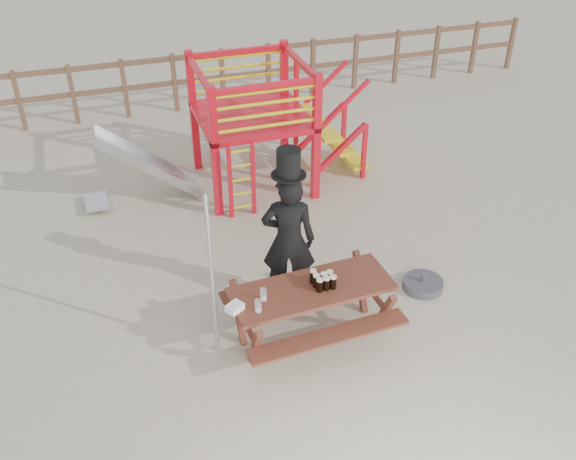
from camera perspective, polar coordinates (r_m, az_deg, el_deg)
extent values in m
plane|color=#B5A58D|center=(8.10, 2.68, -7.96)|extent=(60.00, 60.00, 0.00)
cube|color=brown|center=(13.50, -8.11, 15.06)|extent=(15.00, 0.06, 0.10)
cube|color=brown|center=(13.66, -7.93, 13.07)|extent=(15.00, 0.06, 0.10)
cube|color=brown|center=(13.53, -22.81, 10.52)|extent=(0.09, 0.09, 1.20)
cube|color=brown|center=(13.48, -18.57, 11.33)|extent=(0.09, 0.09, 1.20)
cube|color=brown|center=(13.50, -14.30, 12.08)|extent=(0.09, 0.09, 1.20)
cube|color=brown|center=(13.59, -10.04, 12.76)|extent=(0.09, 0.09, 1.20)
cube|color=brown|center=(13.76, -5.84, 13.36)|extent=(0.09, 0.09, 1.20)
cube|color=brown|center=(13.99, -1.75, 13.87)|extent=(0.09, 0.09, 1.20)
cube|color=brown|center=(14.29, 2.21, 14.31)|extent=(0.09, 0.09, 1.20)
cube|color=brown|center=(14.65, 6.01, 14.66)|extent=(0.09, 0.09, 1.20)
cube|color=brown|center=(15.08, 9.61, 14.93)|extent=(0.09, 0.09, 1.20)
cube|color=brown|center=(15.55, 13.02, 15.14)|extent=(0.09, 0.09, 1.20)
cube|color=brown|center=(16.07, 16.22, 15.29)|extent=(0.09, 0.09, 1.20)
cube|color=brown|center=(16.64, 19.21, 15.39)|extent=(0.09, 0.09, 1.20)
cube|color=red|center=(9.60, -6.50, 6.75)|extent=(0.12, 0.12, 2.10)
cube|color=red|center=(10.00, 2.54, 8.11)|extent=(0.12, 0.12, 2.10)
cube|color=red|center=(11.02, -8.40, 10.33)|extent=(0.12, 0.12, 2.10)
cube|color=red|center=(11.38, -0.34, 11.46)|extent=(0.12, 0.12, 2.10)
cube|color=red|center=(10.40, -3.21, 10.07)|extent=(1.72, 1.72, 0.08)
cube|color=red|center=(9.38, -2.01, 12.67)|extent=(1.60, 0.08, 0.08)
cube|color=red|center=(10.84, -4.54, 15.56)|extent=(1.60, 0.08, 0.08)
cube|color=red|center=(9.94, -7.93, 13.62)|extent=(0.08, 1.60, 0.08)
cube|color=red|center=(10.33, 1.07, 14.71)|extent=(0.08, 1.60, 0.08)
cylinder|color=yellow|center=(9.63, -1.93, 9.23)|extent=(1.50, 0.05, 0.05)
cylinder|color=yellow|center=(11.05, -4.39, 12.51)|extent=(1.50, 0.05, 0.05)
cylinder|color=yellow|center=(9.55, -1.95, 10.21)|extent=(1.50, 0.05, 0.05)
cylinder|color=yellow|center=(10.98, -4.43, 13.38)|extent=(1.50, 0.05, 0.05)
cylinder|color=yellow|center=(9.48, -1.98, 11.20)|extent=(1.50, 0.05, 0.05)
cylinder|color=yellow|center=(10.92, -4.48, 14.26)|extent=(1.50, 0.05, 0.05)
cylinder|color=yellow|center=(9.41, -2.00, 12.21)|extent=(1.50, 0.05, 0.05)
cylinder|color=yellow|center=(10.86, -4.52, 15.16)|extent=(1.50, 0.05, 0.05)
cube|color=red|center=(9.71, -5.16, 4.17)|extent=(0.06, 0.06, 1.20)
cube|color=red|center=(9.79, -3.11, 4.51)|extent=(0.06, 0.06, 1.20)
cylinder|color=yellow|center=(9.98, -4.03, 2.09)|extent=(0.36, 0.04, 0.04)
cylinder|color=yellow|center=(9.85, -4.08, 3.28)|extent=(0.36, 0.04, 0.04)
cylinder|color=yellow|center=(9.73, -4.14, 4.49)|extent=(0.36, 0.04, 0.04)
cylinder|color=yellow|center=(9.62, -4.19, 5.74)|extent=(0.36, 0.04, 0.04)
cylinder|color=yellow|center=(9.51, -4.25, 7.01)|extent=(0.36, 0.04, 0.04)
cube|color=yellow|center=(10.71, 1.78, 10.14)|extent=(0.30, 0.90, 0.06)
cube|color=yellow|center=(10.93, 3.15, 8.88)|extent=(0.30, 0.90, 0.06)
cube|color=yellow|center=(11.16, 4.46, 7.67)|extent=(0.30, 0.90, 0.06)
cube|color=yellow|center=(11.39, 5.70, 6.50)|extent=(0.30, 0.90, 0.06)
cube|color=red|center=(10.68, 4.60, 7.11)|extent=(0.95, 0.08, 0.86)
cube|color=red|center=(11.43, 2.87, 9.06)|extent=(0.95, 0.08, 0.86)
cube|color=silver|center=(10.39, -12.21, 5.73)|extent=(1.53, 0.55, 1.21)
cube|color=silver|center=(10.13, -12.02, 5.25)|extent=(1.58, 0.04, 1.28)
cube|color=silver|center=(10.61, -12.44, 6.57)|extent=(1.58, 0.04, 1.28)
cube|color=silver|center=(10.61, -16.66, 2.41)|extent=(0.35, 0.55, 0.05)
cube|color=maroon|center=(7.43, 2.12, -5.25)|extent=(1.93, 0.80, 0.05)
cube|color=maroon|center=(7.27, 3.70, -9.41)|extent=(1.91, 0.36, 0.04)
cube|color=maroon|center=(7.98, 0.62, -4.63)|extent=(1.91, 0.36, 0.04)
cube|color=maroon|center=(7.47, -3.70, -8.86)|extent=(0.13, 1.14, 0.68)
cube|color=maroon|center=(7.95, 7.44, -5.94)|extent=(0.13, 1.14, 0.68)
imported|color=black|center=(7.86, 0.05, -0.93)|extent=(0.77, 0.63, 1.82)
cube|color=#0C8D3C|center=(7.85, 0.07, 0.98)|extent=(0.08, 0.04, 0.43)
cylinder|color=black|center=(7.37, 0.05, 4.93)|extent=(0.41, 0.41, 0.01)
cylinder|color=black|center=(7.29, 0.05, 6.05)|extent=(0.28, 0.28, 0.32)
cube|color=white|center=(7.36, 0.07, 7.32)|extent=(0.14, 0.05, 0.04)
cylinder|color=#B2B2B7|center=(7.04, -6.76, -4.32)|extent=(0.05, 0.05, 2.14)
cylinder|color=#3C3C42|center=(8.71, 11.89, -4.75)|extent=(0.53, 0.53, 0.12)
cylinder|color=#3C3C42|center=(8.64, 11.98, -4.17)|extent=(0.06, 0.06, 0.10)
cube|color=white|center=(7.10, -4.76, -6.88)|extent=(0.23, 0.21, 0.08)
cylinder|color=black|center=(7.32, 2.83, -4.98)|extent=(0.08, 0.08, 0.15)
cylinder|color=beige|center=(7.27, 2.85, -4.45)|extent=(0.08, 0.08, 0.02)
cylinder|color=black|center=(7.35, 3.42, -4.82)|extent=(0.08, 0.08, 0.15)
cylinder|color=beige|center=(7.30, 3.45, -4.30)|extent=(0.08, 0.08, 0.02)
cylinder|color=black|center=(7.37, 4.02, -4.71)|extent=(0.08, 0.08, 0.15)
cylinder|color=beige|center=(7.32, 4.04, -4.18)|extent=(0.08, 0.08, 0.02)
cylinder|color=black|center=(7.38, 2.52, -4.58)|extent=(0.08, 0.08, 0.15)
cylinder|color=beige|center=(7.33, 2.54, -4.06)|extent=(0.08, 0.08, 0.02)
cylinder|color=black|center=(7.41, 3.19, -4.45)|extent=(0.08, 0.08, 0.15)
cylinder|color=beige|center=(7.36, 3.21, -3.92)|extent=(0.08, 0.08, 0.02)
cylinder|color=black|center=(7.44, 3.70, -4.27)|extent=(0.08, 0.08, 0.15)
cylinder|color=beige|center=(7.39, 3.73, -3.75)|extent=(0.08, 0.08, 0.02)
cylinder|color=black|center=(7.45, 2.24, -4.17)|extent=(0.08, 0.08, 0.15)
cylinder|color=beige|center=(7.40, 2.26, -3.65)|extent=(0.08, 0.08, 0.02)
cylinder|color=silver|center=(7.06, -2.67, -6.75)|extent=(0.08, 0.08, 0.15)
cylinder|color=beige|center=(7.10, -2.66, -7.15)|extent=(0.07, 0.07, 0.02)
cylinder|color=silver|center=(7.20, -2.20, -5.74)|extent=(0.08, 0.08, 0.15)
cylinder|color=beige|center=(7.24, -2.19, -6.13)|extent=(0.07, 0.07, 0.02)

